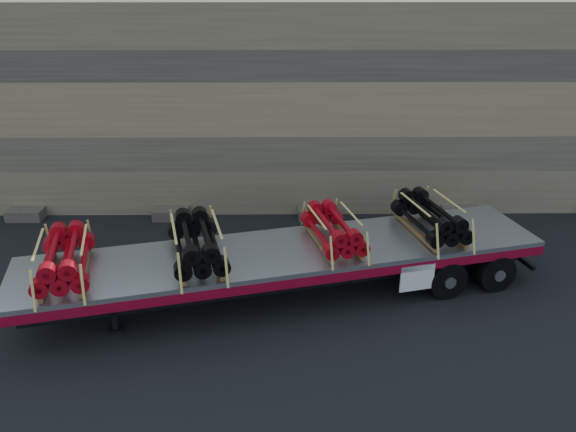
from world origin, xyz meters
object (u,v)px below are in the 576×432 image
trailer (286,272)px  bundle_midrear (333,230)px  bundle_front (64,259)px  bundle_midfront (197,244)px  bundle_rear (430,218)px

trailer → bundle_midrear: bundle_midrear is taller
bundle_front → bundle_midfront: 3.05m
bundle_midrear → trailer: bearing=-180.0°
trailer → bundle_rear: 4.16m
bundle_midrear → bundle_midfront: bearing=-180.0°
trailer → bundle_rear: bundle_rear is taller
bundle_front → bundle_midfront: size_ratio=0.96×
bundle_front → bundle_rear: (9.03, 2.25, 0.00)m
trailer → bundle_rear: size_ratio=5.53×
bundle_midfront → bundle_midrear: size_ratio=1.12×
bundle_front → trailer: bearing=0.0°
bundle_midrear → bundle_rear: bearing=-0.0°
bundle_front → bundle_midrear: 6.55m
trailer → bundle_midfront: 2.51m
bundle_midfront → bundle_rear: size_ratio=1.04×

